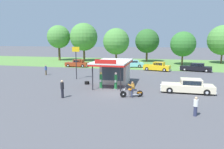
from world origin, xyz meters
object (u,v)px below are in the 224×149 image
Objects in this scene: featured_classic_sedan at (188,86)px; parked_car_second_row_spare at (77,64)px; bystander_standing_back_lot at (196,106)px; bystander_leaning_by_kiosk at (46,70)px; roadside_pole_sign at (76,57)px; bystander_chatting_near_pumps at (62,88)px; motorcycle_with_rider at (132,91)px; parked_car_back_row_centre_right at (196,68)px; parked_car_back_row_right at (157,67)px; parked_car_back_row_centre at (131,64)px; gas_pump_nearside at (101,81)px; gas_pump_offside at (116,82)px; spare_tire_stack at (87,83)px.

featured_classic_sedan is 26.87m from parked_car_second_row_spare.
bystander_standing_back_lot is (19.90, -25.01, 0.07)m from parked_car_second_row_spare.
featured_classic_sedan is 22.05m from bystander_leaning_by_kiosk.
bystander_chatting_near_pumps is at bearing -74.83° from roadside_pole_sign.
bystander_chatting_near_pumps is (-6.59, -1.83, 0.29)m from motorcycle_with_rider.
motorcycle_with_rider is at bearing -114.16° from parked_car_back_row_centre_right.
roadside_pole_sign is (5.38, -13.10, 2.49)m from parked_car_second_row_spare.
bystander_chatting_near_pumps is (-8.66, -20.93, 0.21)m from parked_car_back_row_right.
parked_car_back_row_centre is at bearing 82.61° from bystander_chatting_near_pumps.
parked_car_second_row_spare is at bearing -169.51° from parked_car_back_row_centre.
gas_pump_nearside is at bearing -44.16° from roadside_pole_sign.
parked_car_back_row_right is 23.41m from bystander_standing_back_lot.
motorcycle_with_rider is at bearing -34.73° from gas_pump_nearside.
parked_car_back_row_right is at bearing 102.61° from featured_classic_sedan.
parked_car_back_row_centre is 3.81× the size of bystander_standing_back_lot.
parked_car_second_row_spare is at bearing 124.89° from motorcycle_with_rider.
gas_pump_offside is at bearing 46.79° from bystander_chatting_near_pumps.
parked_car_second_row_spare is 18.11m from spare_tire_stack.
motorcycle_with_rider is 0.44× the size of parked_car_second_row_spare.
parked_car_back_row_right is at bearing -172.59° from parked_car_back_row_centre_right.
spare_tire_stack is at bearing 141.41° from gas_pump_nearside.
bystander_standing_back_lot is at bearing -34.07° from bystander_leaning_by_kiosk.
parked_car_back_row_centre reaches higher than spare_tire_stack.
gas_pump_nearside is 0.34× the size of parked_car_back_row_centre_right.
gas_pump_nearside is at bearing 145.27° from motorcycle_with_rider.
parked_car_back_row_centre_right is 26.38m from bystander_leaning_by_kiosk.
motorcycle_with_rider is 0.39× the size of featured_classic_sedan.
parked_car_second_row_spare is 24.12m from bystander_chatting_near_pumps.
parked_car_back_row_right is at bearing 69.54° from gas_pump_nearside.
spare_tire_stack is (-2.45, 1.96, -0.71)m from gas_pump_nearside.
bystander_leaning_by_kiosk reaches higher than motorcycle_with_rider.
parked_car_back_row_right is 8.73× the size of spare_tire_stack.
parked_car_back_row_centre is 18.53m from spare_tire_stack.
gas_pump_nearside is 1.32× the size of bystander_standing_back_lot.
gas_pump_nearside is 21.00m from parked_car_second_row_spare.
gas_pump_offside is 8.89m from roadside_pole_sign.
spare_tire_stack is at bearing -48.40° from roadside_pole_sign.
motorcycle_with_rider is at bearing -51.02° from gas_pump_offside.
roadside_pole_sign is (-11.27, -11.27, 2.46)m from parked_car_back_row_right.
bystander_standing_back_lot is (3.24, -23.18, 0.04)m from parked_car_back_row_right.
bystander_standing_back_lot is (-3.67, -24.08, 0.09)m from parked_car_back_row_centre_right.
roadside_pole_sign is (-5.84, -15.18, 2.50)m from parked_car_back_row_centre.
bystander_leaning_by_kiosk reaches higher than bystander_standing_back_lot.
roadside_pole_sign reaches higher than spare_tire_stack.
gas_pump_offside is (1.77, 0.00, 0.01)m from gas_pump_nearside.
gas_pump_nearside is at bearing -38.59° from spare_tire_stack.
gas_pump_nearside is 1.77m from gas_pump_offside.
parked_car_second_row_spare is at bearing 138.78° from featured_classic_sedan.
motorcycle_with_rider is 25.52m from parked_car_second_row_spare.
parked_car_second_row_spare is at bearing 173.72° from parked_car_back_row_right.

